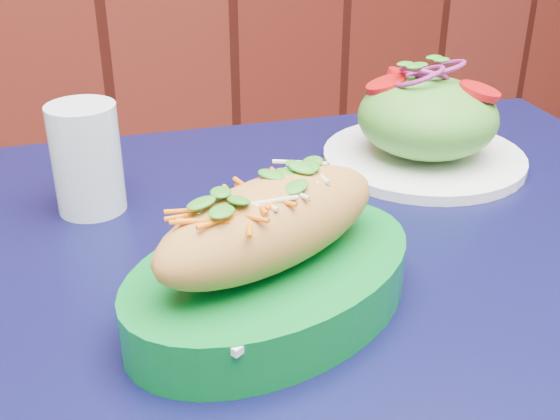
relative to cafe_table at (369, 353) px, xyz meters
name	(u,v)px	position (x,y,z in m)	size (l,w,h in m)	color
cafe_table	(369,353)	(0.00, 0.00, 0.00)	(0.91, 0.91, 0.75)	black
banh_mi_basket	(272,260)	(-0.10, -0.01, 0.13)	(0.30, 0.25, 0.12)	#066F24
salad_plate	(427,125)	(0.18, 0.19, 0.13)	(0.24, 0.24, 0.12)	white
water_glass	(87,159)	(-0.20, 0.23, 0.14)	(0.07, 0.07, 0.11)	silver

